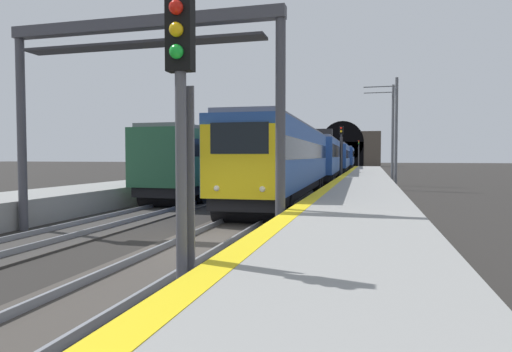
{
  "coord_description": "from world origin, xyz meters",
  "views": [
    {
      "loc": [
        -11.59,
        -4.38,
        2.44
      ],
      "look_at": [
        5.77,
        0.09,
        1.64
      ],
      "focal_mm": 31.29,
      "sensor_mm": 36.0,
      "label": 1
    }
  ],
  "objects_px": {
    "catenary_mast_near": "(392,134)",
    "railway_signal_near": "(181,127)",
    "catenary_mast_far": "(395,132)",
    "railway_signal_far": "(359,151)",
    "railway_signal_mid": "(341,150)",
    "train_main_approaching": "(332,157)",
    "train_adjacent_platform": "(259,158)",
    "overhead_signal_gantry": "(140,70)"
  },
  "relations": [
    {
      "from": "catenary_mast_near",
      "to": "railway_signal_near",
      "type": "bearing_deg",
      "value": 172.49
    },
    {
      "from": "railway_signal_near",
      "to": "catenary_mast_far",
      "type": "height_order",
      "value": "catenary_mast_far"
    },
    {
      "from": "railway_signal_near",
      "to": "catenary_mast_far",
      "type": "distance_m",
      "value": 27.79
    },
    {
      "from": "railway_signal_near",
      "to": "railway_signal_far",
      "type": "relative_size",
      "value": 0.77
    },
    {
      "from": "railway_signal_near",
      "to": "railway_signal_mid",
      "type": "xyz_separation_m",
      "value": [
        35.18,
        0.0,
        0.17
      ]
    },
    {
      "from": "train_main_approaching",
      "to": "railway_signal_mid",
      "type": "distance_m",
      "value": 11.35
    },
    {
      "from": "train_adjacent_platform",
      "to": "catenary_mast_near",
      "type": "bearing_deg",
      "value": -77.91
    },
    {
      "from": "railway_signal_near",
      "to": "railway_signal_far",
      "type": "height_order",
      "value": "railway_signal_far"
    },
    {
      "from": "train_main_approaching",
      "to": "catenary_mast_near",
      "type": "relative_size",
      "value": 9.18
    },
    {
      "from": "railway_signal_near",
      "to": "railway_signal_mid",
      "type": "relative_size",
      "value": 0.91
    },
    {
      "from": "catenary_mast_near",
      "to": "railway_signal_mid",
      "type": "bearing_deg",
      "value": 58.33
    },
    {
      "from": "catenary_mast_far",
      "to": "train_main_approaching",
      "type": "bearing_deg",
      "value": 17.76
    },
    {
      "from": "train_main_approaching",
      "to": "railway_signal_near",
      "type": "distance_m",
      "value": 46.4
    },
    {
      "from": "railway_signal_mid",
      "to": "overhead_signal_gantry",
      "type": "distance_m",
      "value": 29.21
    },
    {
      "from": "train_adjacent_platform",
      "to": "catenary_mast_far",
      "type": "distance_m",
      "value": 11.36
    },
    {
      "from": "train_adjacent_platform",
      "to": "catenary_mast_far",
      "type": "height_order",
      "value": "catenary_mast_far"
    },
    {
      "from": "train_adjacent_platform",
      "to": "catenary_mast_far",
      "type": "xyz_separation_m",
      "value": [
        -3.07,
        -10.78,
        1.87
      ]
    },
    {
      "from": "railway_signal_far",
      "to": "catenary_mast_near",
      "type": "height_order",
      "value": "catenary_mast_near"
    },
    {
      "from": "train_main_approaching",
      "to": "catenary_mast_near",
      "type": "height_order",
      "value": "catenary_mast_near"
    },
    {
      "from": "railway_signal_mid",
      "to": "railway_signal_far",
      "type": "distance_m",
      "value": 60.9
    },
    {
      "from": "train_main_approaching",
      "to": "overhead_signal_gantry",
      "type": "bearing_deg",
      "value": -4.6
    },
    {
      "from": "railway_signal_mid",
      "to": "railway_signal_far",
      "type": "relative_size",
      "value": 0.86
    },
    {
      "from": "train_adjacent_platform",
      "to": "railway_signal_mid",
      "type": "relative_size",
      "value": 7.14
    },
    {
      "from": "train_main_approaching",
      "to": "train_adjacent_platform",
      "type": "distance_m",
      "value": 16.55
    },
    {
      "from": "train_main_approaching",
      "to": "railway_signal_far",
      "type": "distance_m",
      "value": 49.76
    },
    {
      "from": "train_main_approaching",
      "to": "railway_signal_near",
      "type": "bearing_deg",
      "value": 0.96
    },
    {
      "from": "railway_signal_mid",
      "to": "railway_signal_far",
      "type": "xyz_separation_m",
      "value": [
        60.9,
        0.0,
        0.58
      ]
    },
    {
      "from": "train_adjacent_platform",
      "to": "overhead_signal_gantry",
      "type": "relative_size",
      "value": 4.15
    },
    {
      "from": "railway_signal_far",
      "to": "catenary_mast_near",
      "type": "xyz_separation_m",
      "value": [
        -63.54,
        -4.29,
        0.66
      ]
    },
    {
      "from": "railway_signal_near",
      "to": "railway_signal_far",
      "type": "bearing_deg",
      "value": -180.0
    },
    {
      "from": "train_main_approaching",
      "to": "railway_signal_far",
      "type": "bearing_deg",
      "value": 176.73
    },
    {
      "from": "train_main_approaching",
      "to": "overhead_signal_gantry",
      "type": "height_order",
      "value": "overhead_signal_gantry"
    },
    {
      "from": "train_adjacent_platform",
      "to": "railway_signal_near",
      "type": "height_order",
      "value": "railway_signal_near"
    },
    {
      "from": "overhead_signal_gantry",
      "to": "catenary_mast_near",
      "type": "distance_m",
      "value": 27.53
    },
    {
      "from": "railway_signal_far",
      "to": "train_main_approaching",
      "type": "bearing_deg",
      "value": -2.04
    },
    {
      "from": "catenary_mast_near",
      "to": "catenary_mast_far",
      "type": "xyz_separation_m",
      "value": [
        -5.1,
        -0.0,
        -0.14
      ]
    },
    {
      "from": "train_adjacent_platform",
      "to": "catenary_mast_near",
      "type": "relative_size",
      "value": 4.44
    },
    {
      "from": "train_main_approaching",
      "to": "overhead_signal_gantry",
      "type": "relative_size",
      "value": 8.57
    },
    {
      "from": "train_main_approaching",
      "to": "catenary_mast_near",
      "type": "distance_m",
      "value": 15.23
    },
    {
      "from": "train_adjacent_platform",
      "to": "overhead_signal_gantry",
      "type": "xyz_separation_m",
      "value": [
        -24.17,
        -2.36,
        2.76
      ]
    },
    {
      "from": "catenary_mast_near",
      "to": "train_main_approaching",
      "type": "bearing_deg",
      "value": 23.67
    },
    {
      "from": "train_adjacent_platform",
      "to": "railway_signal_far",
      "type": "bearing_deg",
      "value": -4.23
    }
  ]
}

